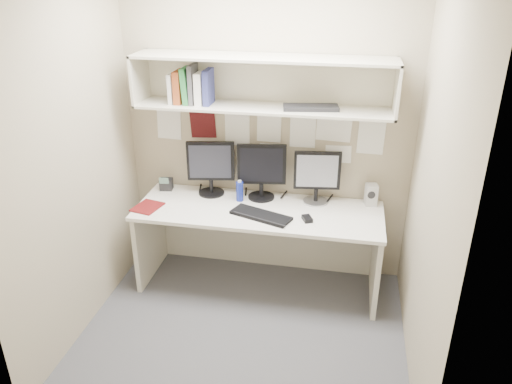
% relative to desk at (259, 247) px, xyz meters
% --- Properties ---
extents(floor, '(2.40, 2.00, 0.01)m').
position_rel_desk_xyz_m(floor, '(0.00, -0.65, -0.37)').
color(floor, '#48484D').
rests_on(floor, ground).
extents(wall_back, '(2.40, 0.02, 2.60)m').
position_rel_desk_xyz_m(wall_back, '(0.00, 0.35, 0.93)').
color(wall_back, tan).
rests_on(wall_back, ground).
extents(wall_front, '(2.40, 0.02, 2.60)m').
position_rel_desk_xyz_m(wall_front, '(0.00, -1.65, 0.93)').
color(wall_front, tan).
rests_on(wall_front, ground).
extents(wall_left, '(0.02, 2.00, 2.60)m').
position_rel_desk_xyz_m(wall_left, '(-1.20, -0.65, 0.93)').
color(wall_left, tan).
rests_on(wall_left, ground).
extents(wall_right, '(0.02, 2.00, 2.60)m').
position_rel_desk_xyz_m(wall_right, '(1.20, -0.65, 0.93)').
color(wall_right, tan).
rests_on(wall_right, ground).
extents(desk, '(2.00, 0.70, 0.73)m').
position_rel_desk_xyz_m(desk, '(0.00, 0.00, 0.00)').
color(desk, white).
rests_on(desk, floor).
extents(overhead_hutch, '(2.00, 0.38, 0.40)m').
position_rel_desk_xyz_m(overhead_hutch, '(0.00, 0.21, 1.35)').
color(overhead_hutch, beige).
rests_on(overhead_hutch, wall_back).
extents(pinned_papers, '(1.92, 0.01, 0.48)m').
position_rel_desk_xyz_m(pinned_papers, '(0.00, 0.34, 0.88)').
color(pinned_papers, white).
rests_on(pinned_papers, wall_back).
extents(monitor_left, '(0.40, 0.22, 0.47)m').
position_rel_desk_xyz_m(monitor_left, '(-0.46, 0.22, 0.62)').
color(monitor_left, black).
rests_on(monitor_left, desk).
extents(monitor_center, '(0.41, 0.22, 0.47)m').
position_rel_desk_xyz_m(monitor_center, '(-0.02, 0.22, 0.62)').
color(monitor_center, black).
rests_on(monitor_center, desk).
extents(monitor_right, '(0.38, 0.21, 0.44)m').
position_rel_desk_xyz_m(monitor_right, '(0.44, 0.22, 0.61)').
color(monitor_right, '#A5A5AA').
rests_on(monitor_right, desk).
extents(keyboard, '(0.52, 0.33, 0.02)m').
position_rel_desk_xyz_m(keyboard, '(0.04, -0.14, 0.38)').
color(keyboard, black).
rests_on(keyboard, desk).
extents(mouse, '(0.10, 0.12, 0.03)m').
position_rel_desk_xyz_m(mouse, '(0.41, -0.13, 0.38)').
color(mouse, black).
rests_on(mouse, desk).
extents(speaker, '(0.11, 0.11, 0.18)m').
position_rel_desk_xyz_m(speaker, '(0.89, 0.25, 0.46)').
color(speaker, '#B7B6B2').
rests_on(speaker, desk).
extents(blue_bottle, '(0.06, 0.06, 0.18)m').
position_rel_desk_xyz_m(blue_bottle, '(-0.19, 0.12, 0.45)').
color(blue_bottle, navy).
rests_on(blue_bottle, desk).
extents(maroon_notebook, '(0.24, 0.28, 0.01)m').
position_rel_desk_xyz_m(maroon_notebook, '(-0.90, -0.15, 0.37)').
color(maroon_notebook, '#601011').
rests_on(maroon_notebook, desk).
extents(desk_phone, '(0.12, 0.11, 0.13)m').
position_rel_desk_xyz_m(desk_phone, '(-0.87, 0.22, 0.42)').
color(desk_phone, black).
rests_on(desk_phone, desk).
extents(book_stack, '(0.33, 0.19, 0.30)m').
position_rel_desk_xyz_m(book_stack, '(-0.56, 0.14, 1.31)').
color(book_stack, silver).
rests_on(book_stack, overhead_hutch).
extents(hutch_tray, '(0.44, 0.22, 0.03)m').
position_rel_desk_xyz_m(hutch_tray, '(0.37, 0.14, 1.19)').
color(hutch_tray, black).
rests_on(hutch_tray, overhead_hutch).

